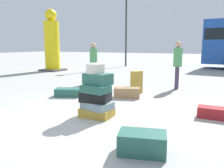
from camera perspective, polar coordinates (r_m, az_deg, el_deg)
name	(u,v)px	position (r m, az deg, el deg)	size (l,w,h in m)	color
ground_plane	(84,118)	(4.96, -6.98, -8.47)	(80.00, 80.00, 0.00)	#9E9E99
suitcase_tower	(97,94)	(4.94, -3.85, -2.41)	(0.74, 0.61, 1.15)	#B28C33
suitcase_tan_left_side	(137,82)	(7.40, 6.12, 0.43)	(0.21, 0.36, 0.72)	#B28C33
suitcase_teal_white_trunk	(69,92)	(7.11, -10.73, -2.05)	(0.79, 0.40, 0.24)	#26594C
suitcase_maroon_foreground_near	(214,113)	(5.37, 24.00, -6.55)	(0.65, 0.33, 0.23)	maroon
suitcase_teal_behind_tower	(142,143)	(3.42, 7.52, -14.29)	(0.67, 0.42, 0.31)	#26594C
suitcase_brown_foreground_far	(127,93)	(6.79, 3.71, -2.17)	(0.75, 0.36, 0.30)	olive
person_bearded_onlooker	(178,61)	(8.38, 16.00, 5.54)	(0.30, 0.34, 1.67)	#3F334C
person_tourist_with_camera	(93,59)	(9.24, -4.63, 6.14)	(0.30, 0.30, 1.64)	brown
yellow_dummy_statue	(52,44)	(14.48, -14.70, 9.60)	(1.24, 1.24, 3.65)	yellow
lamp_post	(126,9)	(17.26, 3.56, 18.21)	(0.36, 0.36, 6.36)	#333338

